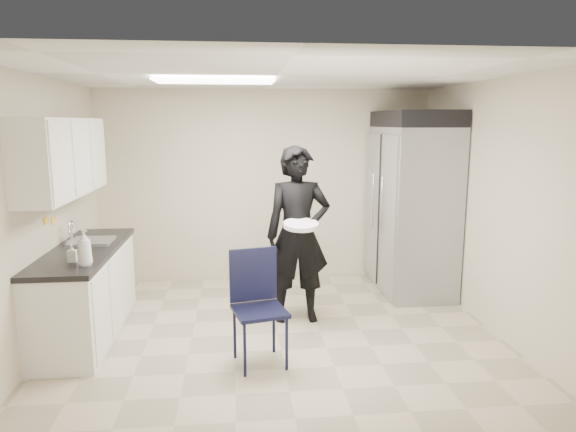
{
  "coord_description": "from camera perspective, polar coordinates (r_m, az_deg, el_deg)",
  "views": [
    {
      "loc": [
        -0.4,
        -5.0,
        2.16
      ],
      "look_at": [
        0.13,
        0.2,
        1.2
      ],
      "focal_mm": 32.0,
      "sensor_mm": 36.0,
      "label": 1
    }
  ],
  "objects": [
    {
      "name": "faucet",
      "position": [
        5.83,
        -22.94,
        -1.73
      ],
      "size": [
        0.02,
        0.02,
        0.24
      ],
      "primitive_type": "cylinder",
      "color": "silver",
      "rests_on": "countertop"
    },
    {
      "name": "soap_bottle_a",
      "position": [
        4.87,
        -21.69,
        -3.28
      ],
      "size": [
        0.18,
        0.18,
        0.32
      ],
      "primitive_type": "imported",
      "rotation": [
        0.0,
        0.0,
        0.76
      ],
      "color": "white",
      "rests_on": "countertop"
    },
    {
      "name": "bucket_lid",
      "position": [
        5.27,
        1.46,
        -1.0
      ],
      "size": [
        0.37,
        0.37,
        0.05
      ],
      "primitive_type": "cylinder",
      "rotation": [
        0.0,
        0.0,
        0.01
      ],
      "color": "white",
      "rests_on": "man_tuxedo"
    },
    {
      "name": "sink",
      "position": [
        5.8,
        -20.94,
        -3.16
      ],
      "size": [
        0.42,
        0.4,
        0.14
      ],
      "primitive_type": "cube",
      "color": "gray",
      "rests_on": "countertop"
    },
    {
      "name": "lower_counter",
      "position": [
        5.69,
        -21.5,
        -8.06
      ],
      "size": [
        0.6,
        1.9,
        0.86
      ],
      "primitive_type": "cube",
      "color": "silver",
      "rests_on": "floor"
    },
    {
      "name": "ceiling",
      "position": [
        5.03,
        -1.24,
        15.4
      ],
      "size": [
        4.5,
        4.5,
        0.0
      ],
      "primitive_type": "plane",
      "rotation": [
        3.14,
        0.0,
        0.0
      ],
      "color": "white",
      "rests_on": "back_wall"
    },
    {
      "name": "notice_sticker_left",
      "position": [
        5.5,
        -25.27,
        -0.46
      ],
      "size": [
        0.0,
        0.12,
        0.07
      ],
      "primitive_type": "cube",
      "color": "yellow",
      "rests_on": "left_wall"
    },
    {
      "name": "right_wall",
      "position": [
        5.72,
        21.89,
        0.99
      ],
      "size": [
        0.0,
        4.0,
        4.0
      ],
      "primitive_type": "plane",
      "rotation": [
        1.57,
        0.0,
        -1.57
      ],
      "color": "#C0B59E",
      "rests_on": "floor"
    },
    {
      "name": "man_tuxedo",
      "position": [
        5.55,
        1.09,
        -2.11
      ],
      "size": [
        0.71,
        0.48,
        1.92
      ],
      "primitive_type": "imported",
      "rotation": [
        0.0,
        0.0,
        0.01
      ],
      "color": "black",
      "rests_on": "floor"
    },
    {
      "name": "folding_chair",
      "position": [
        4.65,
        -3.16,
        -10.51
      ],
      "size": [
        0.53,
        0.53,
        1.0
      ],
      "primitive_type": "cube",
      "rotation": [
        0.0,
        0.0,
        0.23
      ],
      "color": "black",
      "rests_on": "floor"
    },
    {
      "name": "ceiling_panel",
      "position": [
        5.42,
        -8.15,
        14.63
      ],
      "size": [
        1.2,
        0.6,
        0.02
      ],
      "primitive_type": "cube",
      "color": "white",
      "rests_on": "ceiling"
    },
    {
      "name": "towel_dispenser",
      "position": [
        6.6,
        -21.13,
        5.0
      ],
      "size": [
        0.22,
        0.3,
        0.35
      ],
      "primitive_type": "cube",
      "color": "black",
      "rests_on": "left_wall"
    },
    {
      "name": "commercial_fridge",
      "position": [
        6.75,
        13.59,
        0.63
      ],
      "size": [
        0.8,
        1.35,
        2.1
      ],
      "primitive_type": "cube",
      "color": "gray",
      "rests_on": "floor"
    },
    {
      "name": "fridge_compressor",
      "position": [
        6.66,
        14.02,
        10.43
      ],
      "size": [
        0.8,
        1.35,
        0.2
      ],
      "primitive_type": "cube",
      "color": "black",
      "rests_on": "commercial_fridge"
    },
    {
      "name": "upper_cabinets",
      "position": [
        5.47,
        -23.74,
        6.0
      ],
      "size": [
        0.35,
        1.8,
        0.75
      ],
      "primitive_type": "cube",
      "color": "silver",
      "rests_on": "left_wall"
    },
    {
      "name": "floor",
      "position": [
        5.46,
        -1.13,
        -12.93
      ],
      "size": [
        4.5,
        4.5,
        0.0
      ],
      "primitive_type": "plane",
      "color": "#B2A48C",
      "rests_on": "ground"
    },
    {
      "name": "left_wall",
      "position": [
        5.4,
        -25.74,
        0.18
      ],
      "size": [
        0.0,
        4.0,
        4.0
      ],
      "primitive_type": "plane",
      "rotation": [
        1.57,
        0.0,
        1.57
      ],
      "color": "#C0B59E",
      "rests_on": "floor"
    },
    {
      "name": "countertop",
      "position": [
        5.57,
        -21.81,
        -3.6
      ],
      "size": [
        0.64,
        1.95,
        0.05
      ],
      "primitive_type": "cube",
      "color": "black",
      "rests_on": "lower_counter"
    },
    {
      "name": "notice_sticker_right",
      "position": [
        5.69,
        -24.58,
        -0.48
      ],
      "size": [
        0.0,
        0.12,
        0.07
      ],
      "primitive_type": "cube",
      "color": "yellow",
      "rests_on": "left_wall"
    },
    {
      "name": "soap_bottle_b",
      "position": [
        5.05,
        -22.86,
        -3.82
      ],
      "size": [
        0.08,
        0.08,
        0.16
      ],
      "primitive_type": "imported",
      "rotation": [
        0.0,
        0.0,
        0.1
      ],
      "color": "#ACADB9",
      "rests_on": "countertop"
    },
    {
      "name": "back_wall",
      "position": [
        7.06,
        -2.5,
        3.38
      ],
      "size": [
        4.5,
        0.0,
        4.5
      ],
      "primitive_type": "plane",
      "rotation": [
        1.57,
        0.0,
        0.0
      ],
      "color": "#C0B59E",
      "rests_on": "floor"
    }
  ]
}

